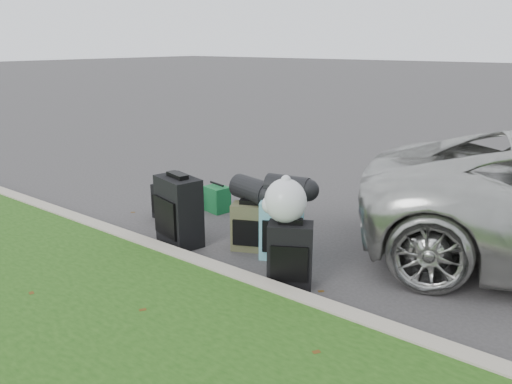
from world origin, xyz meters
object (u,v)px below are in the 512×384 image
Objects in this scene: suitcase_large_black_left at (179,211)px; suitcase_large_black_right at (290,255)px; suitcase_teal at (282,230)px; tote_green at (217,199)px; tote_navy at (265,214)px; suitcase_small_black at (167,201)px; suitcase_olive at (249,227)px.

suitcase_large_black_left is 1.62m from suitcase_large_black_right.
suitcase_teal is 1.78m from tote_green.
suitcase_teal is at bearing -53.56° from tote_navy.
suitcase_large_black_right is at bearing -55.33° from tote_navy.
suitcase_large_black_right reaches higher than suitcase_small_black.
suitcase_large_black_right is 2.21× the size of tote_navy.
suitcase_large_black_left is 2.26× the size of tote_green.
tote_navy is at bearing 83.78° from suitcase_large_black_left.
suitcase_small_black is at bearing -107.68° from tote_green.
suitcase_small_black is at bearing 160.36° from suitcase_large_black_left.
suitcase_large_black_right reaches higher than suitcase_olive.
suitcase_large_black_left reaches higher than suitcase_small_black.
suitcase_teal is at bearing -13.57° from tote_green.
suitcase_large_black_left is at bearing -57.90° from tote_green.
suitcase_small_black is 1.61× the size of tote_navy.
suitcase_small_black is at bearing 150.48° from suitcase_teal.
suitcase_large_black_left is 1.23m from tote_navy.
suitcase_large_black_right is at bearing -19.89° from tote_green.
suitcase_olive is 0.83× the size of suitcase_teal.
suitcase_olive is at bearing 158.01° from suitcase_teal.
suitcase_large_black_right is 1.71m from tote_navy.
suitcase_olive is (0.75, 0.37, -0.13)m from suitcase_large_black_left.
tote_green is (0.34, 0.62, -0.05)m from suitcase_small_black.
tote_navy is at bearing 104.79° from suitcase_large_black_right.
suitcase_teal is 0.66m from suitcase_large_black_right.
suitcase_large_black_right is 2.40m from tote_green.
suitcase_teal is (1.95, -0.12, 0.09)m from suitcase_small_black.
suitcase_teal reaches higher than suitcase_olive.
suitcase_large_black_right is at bearing -19.89° from suitcase_small_black.
suitcase_olive reaches higher than suitcase_small_black.
suitcase_large_black_right reaches higher than tote_navy.
tote_navy is at bearing 110.24° from suitcase_teal.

